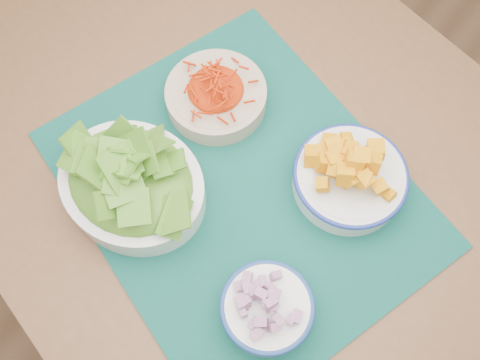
{
  "coord_description": "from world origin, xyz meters",
  "views": [
    {
      "loc": [
        0.12,
        -0.38,
        1.56
      ],
      "look_at": [
        -0.09,
        -0.1,
        0.78
      ],
      "focal_mm": 40.0,
      "sensor_mm": 36.0,
      "label": 1
    }
  ],
  "objects_px": {
    "placemat": "(240,188)",
    "onion_bowl": "(267,308)",
    "squash_bowl": "(351,174)",
    "table": "(242,168)",
    "lettuce_bowl": "(131,181)",
    "carrot_bowl": "(216,93)"
  },
  "relations": [
    {
      "from": "carrot_bowl",
      "to": "lettuce_bowl",
      "type": "relative_size",
      "value": 0.86
    },
    {
      "from": "table",
      "to": "carrot_bowl",
      "type": "height_order",
      "value": "carrot_bowl"
    },
    {
      "from": "table",
      "to": "carrot_bowl",
      "type": "relative_size",
      "value": 6.89
    },
    {
      "from": "table",
      "to": "squash_bowl",
      "type": "bearing_deg",
      "value": 26.67
    },
    {
      "from": "carrot_bowl",
      "to": "lettuce_bowl",
      "type": "xyz_separation_m",
      "value": [
        0.0,
        -0.22,
        0.02
      ]
    },
    {
      "from": "carrot_bowl",
      "to": "onion_bowl",
      "type": "bearing_deg",
      "value": -40.31
    },
    {
      "from": "squash_bowl",
      "to": "carrot_bowl",
      "type": "bearing_deg",
      "value": -178.93
    },
    {
      "from": "squash_bowl",
      "to": "table",
      "type": "bearing_deg",
      "value": -165.97
    },
    {
      "from": "table",
      "to": "squash_bowl",
      "type": "xyz_separation_m",
      "value": [
        0.18,
        0.05,
        0.13
      ]
    },
    {
      "from": "table",
      "to": "placemat",
      "type": "bearing_deg",
      "value": -42.72
    },
    {
      "from": "placemat",
      "to": "squash_bowl",
      "type": "bearing_deg",
      "value": 56.19
    },
    {
      "from": "carrot_bowl",
      "to": "onion_bowl",
      "type": "relative_size",
      "value": 1.49
    },
    {
      "from": "placemat",
      "to": "onion_bowl",
      "type": "xyz_separation_m",
      "value": [
        0.15,
        -0.14,
        0.04
      ]
    },
    {
      "from": "carrot_bowl",
      "to": "onion_bowl",
      "type": "height_order",
      "value": "same"
    },
    {
      "from": "onion_bowl",
      "to": "squash_bowl",
      "type": "bearing_deg",
      "value": 93.86
    },
    {
      "from": "table",
      "to": "onion_bowl",
      "type": "height_order",
      "value": "onion_bowl"
    },
    {
      "from": "lettuce_bowl",
      "to": "onion_bowl",
      "type": "distance_m",
      "value": 0.29
    },
    {
      "from": "placemat",
      "to": "squash_bowl",
      "type": "relative_size",
      "value": 2.51
    },
    {
      "from": "table",
      "to": "onion_bowl",
      "type": "xyz_separation_m",
      "value": [
        0.2,
        -0.2,
        0.12
      ]
    },
    {
      "from": "table",
      "to": "squash_bowl",
      "type": "height_order",
      "value": "squash_bowl"
    },
    {
      "from": "table",
      "to": "lettuce_bowl",
      "type": "distance_m",
      "value": 0.24
    },
    {
      "from": "squash_bowl",
      "to": "lettuce_bowl",
      "type": "xyz_separation_m",
      "value": [
        -0.27,
        -0.22,
        0.01
      ]
    }
  ]
}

